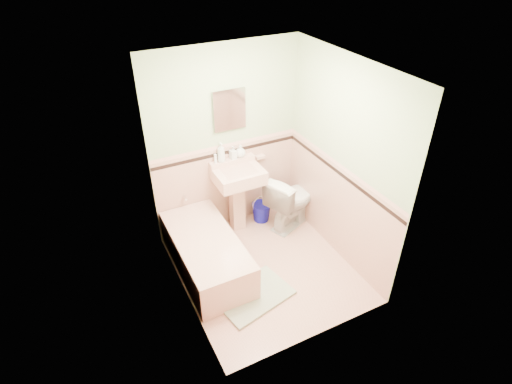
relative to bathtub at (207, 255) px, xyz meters
name	(u,v)px	position (x,y,z in m)	size (l,w,h in m)	color
floor	(265,269)	(0.63, -0.33, -0.23)	(2.20, 2.20, 0.00)	#E4A995
ceiling	(268,68)	(0.63, -0.33, 2.27)	(2.20, 2.20, 0.00)	white
wall_back	(226,143)	(0.63, 0.77, 1.02)	(2.50, 2.50, 0.00)	beige
wall_front	(326,245)	(0.63, -1.43, 1.02)	(2.50, 2.50, 0.00)	beige
wall_left	(177,209)	(-0.37, -0.33, 1.02)	(2.50, 2.50, 0.00)	beige
wall_right	(342,163)	(1.63, -0.33, 1.02)	(2.50, 2.50, 0.00)	beige
wainscot_back	(228,186)	(0.63, 0.76, 0.38)	(2.00, 2.00, 0.00)	#E6AF9A
wainscot_front	(318,295)	(0.63, -1.42, 0.38)	(2.00, 2.00, 0.00)	#E6AF9A
wainscot_left	(184,258)	(-0.36, -0.33, 0.38)	(2.20, 2.20, 0.00)	#E6AF9A
wainscot_right	(335,209)	(1.62, -0.33, 0.38)	(2.20, 2.20, 0.00)	#E6AF9A
accent_back	(227,152)	(0.63, 0.75, 0.90)	(2.00, 2.00, 0.00)	black
accent_front	(323,254)	(0.63, -1.41, 0.90)	(2.00, 2.00, 0.00)	black
accent_left	(180,219)	(-0.35, -0.33, 0.89)	(2.20, 2.20, 0.00)	black
accent_right	(340,173)	(1.61, -0.33, 0.89)	(2.20, 2.20, 0.00)	black
cap_back	(227,145)	(0.63, 0.75, 0.99)	(2.00, 2.00, 0.00)	#E4A99B
cap_front	(324,246)	(0.63, -1.41, 0.99)	(2.00, 2.00, 0.00)	#E4A99B
cap_left	(179,211)	(-0.35, -0.33, 1.00)	(2.20, 2.20, 0.00)	#E4A99B
cap_right	(341,166)	(1.61, -0.33, 1.00)	(2.20, 2.20, 0.00)	#E4A99B
bathtub	(207,255)	(0.00, 0.00, 0.00)	(0.70, 1.50, 0.45)	#DFAC9A
tub_faucet	(185,197)	(0.00, 0.72, 0.41)	(0.04, 0.04, 0.12)	silver
sink	(239,201)	(0.68, 0.53, 0.26)	(0.62, 0.51, 0.97)	#DFAC9A
sink_faucet	(233,166)	(0.68, 0.67, 0.72)	(0.02, 0.02, 0.10)	silver
medicine_cabinet	(229,110)	(0.68, 0.74, 1.47)	(0.38, 0.04, 0.47)	white
soap_dish	(260,157)	(1.10, 0.73, 0.72)	(0.13, 0.07, 0.04)	#DFAC9A
soap_bottle_left	(221,152)	(0.53, 0.71, 0.94)	(0.10, 0.10, 0.26)	#B2B2B2
soap_bottle_mid	(233,153)	(0.70, 0.71, 0.90)	(0.08, 0.08, 0.17)	#B2B2B2
soap_bottle_right	(240,151)	(0.80, 0.71, 0.89)	(0.13, 0.13, 0.17)	#B2B2B2
tube	(215,159)	(0.45, 0.71, 0.87)	(0.04, 0.04, 0.12)	white
toilet	(292,200)	(1.38, 0.32, 0.17)	(0.45, 0.78, 0.80)	white
bucket	(261,212)	(1.05, 0.59, -0.09)	(0.27, 0.27, 0.27)	#0E0E97
bath_mat	(254,295)	(0.30, -0.67, -0.21)	(0.84, 0.56, 0.03)	#9AAC8F
shoe	(248,286)	(0.28, -0.55, -0.16)	(0.16, 0.07, 0.06)	#BF1E59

